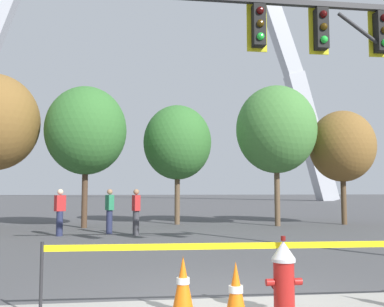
{
  "coord_description": "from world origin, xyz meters",
  "views": [
    {
      "loc": [
        -1.27,
        -5.86,
        1.58
      ],
      "look_at": [
        0.18,
        5.0,
        2.5
      ],
      "focal_mm": 39.97,
      "sensor_mm": 36.0,
      "label": 1
    }
  ],
  "objects_px": {
    "traffic_signal_gantry": "(368,66)",
    "pedestrian_walking_left": "(60,212)",
    "fire_hydrant": "(284,278)",
    "monument_arch": "(146,27)",
    "pedestrian_standing_center": "(136,211)",
    "traffic_cone_curb_edge": "(183,285)",
    "pedestrian_walking_right": "(109,211)",
    "traffic_cone_mid_sidewalk": "(236,294)"
  },
  "relations": [
    {
      "from": "traffic_cone_mid_sidewalk",
      "to": "pedestrian_walking_left",
      "type": "xyz_separation_m",
      "value": [
        -3.71,
        10.1,
        0.46
      ]
    },
    {
      "from": "fire_hydrant",
      "to": "monument_arch",
      "type": "height_order",
      "value": "monument_arch"
    },
    {
      "from": "pedestrian_standing_center",
      "to": "traffic_cone_curb_edge",
      "type": "bearing_deg",
      "value": -86.53
    },
    {
      "from": "traffic_cone_curb_edge",
      "to": "traffic_signal_gantry",
      "type": "bearing_deg",
      "value": 34.45
    },
    {
      "from": "fire_hydrant",
      "to": "traffic_cone_curb_edge",
      "type": "distance_m",
      "value": 1.27
    },
    {
      "from": "fire_hydrant",
      "to": "pedestrian_walking_right",
      "type": "xyz_separation_m",
      "value": [
        -2.76,
        10.4,
        0.35
      ]
    },
    {
      "from": "monument_arch",
      "to": "pedestrian_walking_right",
      "type": "distance_m",
      "value": 47.2
    },
    {
      "from": "traffic_cone_curb_edge",
      "to": "monument_arch",
      "type": "distance_m",
      "value": 56.41
    },
    {
      "from": "traffic_cone_mid_sidewalk",
      "to": "fire_hydrant",
      "type": "bearing_deg",
      "value": 21.79
    },
    {
      "from": "pedestrian_standing_center",
      "to": "pedestrian_walking_right",
      "type": "bearing_deg",
      "value": 146.03
    },
    {
      "from": "pedestrian_walking_left",
      "to": "pedestrian_standing_center",
      "type": "bearing_deg",
      "value": -1.49
    },
    {
      "from": "pedestrian_walking_left",
      "to": "monument_arch",
      "type": "bearing_deg",
      "value": 84.81
    },
    {
      "from": "traffic_cone_mid_sidewalk",
      "to": "pedestrian_standing_center",
      "type": "relative_size",
      "value": 0.46
    },
    {
      "from": "monument_arch",
      "to": "traffic_signal_gantry",
      "type": "bearing_deg",
      "value": -85.56
    },
    {
      "from": "traffic_signal_gantry",
      "to": "pedestrian_standing_center",
      "type": "distance_m",
      "value": 8.87
    },
    {
      "from": "traffic_cone_curb_edge",
      "to": "pedestrian_standing_center",
      "type": "distance_m",
      "value": 9.52
    },
    {
      "from": "traffic_cone_curb_edge",
      "to": "pedestrian_walking_right",
      "type": "xyz_separation_m",
      "value": [
        -1.52,
        10.13,
        0.46
      ]
    },
    {
      "from": "traffic_signal_gantry",
      "to": "traffic_cone_mid_sidewalk",
      "type": "bearing_deg",
      "value": -137.17
    },
    {
      "from": "traffic_cone_curb_edge",
      "to": "traffic_signal_gantry",
      "type": "xyz_separation_m",
      "value": [
        4.4,
        3.02,
        3.91
      ]
    },
    {
      "from": "traffic_cone_mid_sidewalk",
      "to": "traffic_signal_gantry",
      "type": "distance_m",
      "value": 6.54
    },
    {
      "from": "traffic_signal_gantry",
      "to": "pedestrian_walking_left",
      "type": "bearing_deg",
      "value": 139.1
    },
    {
      "from": "fire_hydrant",
      "to": "pedestrian_walking_left",
      "type": "distance_m",
      "value": 10.77
    },
    {
      "from": "traffic_cone_mid_sidewalk",
      "to": "monument_arch",
      "type": "xyz_separation_m",
      "value": [
        0.09,
        51.88,
        23.36
      ]
    },
    {
      "from": "traffic_cone_mid_sidewalk",
      "to": "traffic_cone_curb_edge",
      "type": "distance_m",
      "value": 0.78
    },
    {
      "from": "monument_arch",
      "to": "pedestrian_standing_center",
      "type": "bearing_deg",
      "value": -91.68
    },
    {
      "from": "traffic_cone_curb_edge",
      "to": "monument_arch",
      "type": "height_order",
      "value": "monument_arch"
    },
    {
      "from": "traffic_cone_mid_sidewalk",
      "to": "traffic_cone_curb_edge",
      "type": "xyz_separation_m",
      "value": [
        -0.56,
        0.54,
        0.0
      ]
    },
    {
      "from": "fire_hydrant",
      "to": "traffic_signal_gantry",
      "type": "bearing_deg",
      "value": 46.13
    },
    {
      "from": "traffic_cone_mid_sidewalk",
      "to": "pedestrian_walking_left",
      "type": "distance_m",
      "value": 10.77
    },
    {
      "from": "pedestrian_walking_left",
      "to": "traffic_cone_mid_sidewalk",
      "type": "bearing_deg",
      "value": -69.83
    },
    {
      "from": "pedestrian_walking_left",
      "to": "traffic_signal_gantry",
      "type": "bearing_deg",
      "value": -40.9
    },
    {
      "from": "fire_hydrant",
      "to": "traffic_signal_gantry",
      "type": "height_order",
      "value": "traffic_signal_gantry"
    },
    {
      "from": "fire_hydrant",
      "to": "pedestrian_walking_left",
      "type": "xyz_separation_m",
      "value": [
        -4.39,
        9.83,
        0.35
      ]
    },
    {
      "from": "traffic_cone_curb_edge",
      "to": "pedestrian_walking_left",
      "type": "xyz_separation_m",
      "value": [
        -3.15,
        9.56,
        0.46
      ]
    },
    {
      "from": "pedestrian_walking_right",
      "to": "fire_hydrant",
      "type": "bearing_deg",
      "value": -75.13
    },
    {
      "from": "pedestrian_walking_left",
      "to": "pedestrian_standing_center",
      "type": "xyz_separation_m",
      "value": [
        2.57,
        -0.07,
        0.0
      ]
    },
    {
      "from": "fire_hydrant",
      "to": "pedestrian_standing_center",
      "type": "relative_size",
      "value": 0.62
    },
    {
      "from": "pedestrian_standing_center",
      "to": "traffic_cone_mid_sidewalk",
      "type": "bearing_deg",
      "value": -83.53
    },
    {
      "from": "traffic_cone_mid_sidewalk",
      "to": "pedestrian_standing_center",
      "type": "height_order",
      "value": "pedestrian_standing_center"
    },
    {
      "from": "fire_hydrant",
      "to": "traffic_signal_gantry",
      "type": "xyz_separation_m",
      "value": [
        3.16,
        3.29,
        3.8
      ]
    },
    {
      "from": "monument_arch",
      "to": "traffic_cone_curb_edge",
      "type": "bearing_deg",
      "value": -90.72
    },
    {
      "from": "traffic_signal_gantry",
      "to": "pedestrian_walking_right",
      "type": "bearing_deg",
      "value": 129.8
    }
  ]
}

